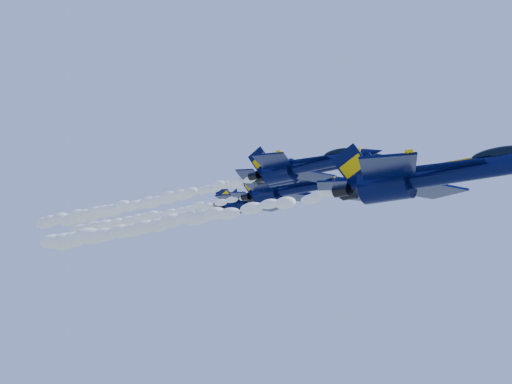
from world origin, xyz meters
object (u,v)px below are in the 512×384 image
Objects in this scene: jet_lead at (432,175)px; jet_fifth at (257,201)px; jet_fourth at (288,189)px; jet_second at (304,166)px; jet_third at (305,169)px.

jet_fifth is (-39.47, 29.03, 8.44)m from jet_lead.
jet_lead is 0.97× the size of jet_fifth.
jet_second is at bearing -50.99° from jet_fourth.
jet_third reaches higher than jet_second.
jet_lead is 1.03× the size of jet_fourth.
jet_second reaches higher than jet_lead.
jet_second is 0.87× the size of jet_fourth.
jet_fifth reaches higher than jet_lead.
jet_fourth is 0.94× the size of jet_fifth.
jet_third is 10.13m from jet_fourth.
jet_lead is 17.87m from jet_second.
jet_third is at bearing 120.93° from jet_second.
jet_second is at bearing -43.65° from jet_fifth.
jet_fourth reaches higher than jet_second.
jet_fifth is (-23.65, 22.56, 3.24)m from jet_second.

